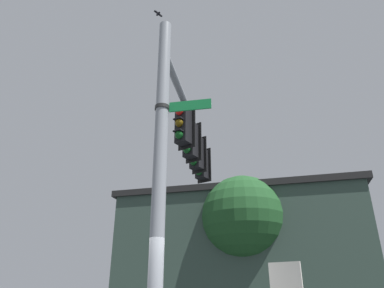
% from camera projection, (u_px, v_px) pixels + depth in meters
% --- Properties ---
extents(signal_pole, '(0.27, 0.27, 7.36)m').
position_uv_depth(signal_pole, '(160.00, 175.00, 6.67)').
color(signal_pole, gray).
rests_on(signal_pole, ground).
extents(mast_arm, '(2.38, 5.26, 0.19)m').
position_uv_depth(mast_arm, '(189.00, 113.00, 10.35)').
color(mast_arm, gray).
extents(traffic_light_nearest_pole, '(0.54, 0.49, 1.31)m').
position_uv_depth(traffic_light_nearest_pole, '(183.00, 125.00, 9.33)').
color(traffic_light_nearest_pole, black).
extents(traffic_light_mid_inner, '(0.54, 0.49, 1.31)m').
position_uv_depth(traffic_light_mid_inner, '(190.00, 140.00, 10.23)').
color(traffic_light_mid_inner, black).
extents(traffic_light_mid_outer, '(0.54, 0.49, 1.31)m').
position_uv_depth(traffic_light_mid_outer, '(196.00, 153.00, 11.13)').
color(traffic_light_mid_outer, black).
extents(traffic_light_arm_end, '(0.54, 0.49, 1.31)m').
position_uv_depth(traffic_light_arm_end, '(201.00, 164.00, 12.03)').
color(traffic_light_arm_end, black).
extents(street_name_sign, '(1.11, 0.58, 0.22)m').
position_uv_depth(street_name_sign, '(174.00, 107.00, 7.21)').
color(street_name_sign, '#147238').
extents(bird_flying, '(0.21, 0.29, 0.09)m').
position_uv_depth(bird_flying, '(158.00, 14.00, 10.39)').
color(bird_flying, black).
extents(storefront_building, '(13.31, 10.38, 6.35)m').
position_uv_depth(storefront_building, '(244.00, 261.00, 17.49)').
color(storefront_building, '#33473D').
rests_on(storefront_building, ground).
extents(tree_by_storefront, '(3.82, 3.82, 6.76)m').
position_uv_depth(tree_by_storefront, '(243.00, 218.00, 15.85)').
color(tree_by_storefront, '#4C3823').
rests_on(tree_by_storefront, ground).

